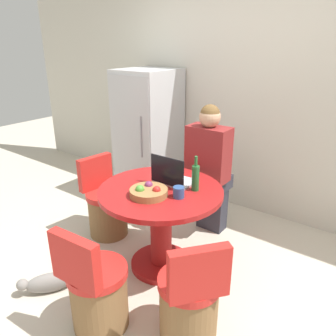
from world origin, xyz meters
The scene contains 13 objects.
ground_plane centered at (0.00, 0.00, 0.00)m, with size 12.00×12.00×0.00m, color beige.
wall_back centered at (0.00, 1.60, 1.30)m, with size 7.00×0.06×2.60m.
refrigerator centered at (-1.00, 1.21, 0.78)m, with size 0.62×0.70×1.56m.
dining_table centered at (0.04, 0.11, 0.50)m, with size 1.01×1.01×0.75m.
chair_near_camera centered at (0.10, -0.67, 0.28)m, with size 0.41×0.41×0.80m.
chair_near_right_corner centered at (0.65, -0.38, 0.28)m, with size 0.47×0.47×0.80m.
chair_left_side centered at (-0.73, 0.20, 0.28)m, with size 0.42×0.41×0.80m.
person_seated centered at (0.08, 0.84, 0.73)m, with size 0.40×0.37×1.33m.
laptop centered at (0.06, 0.25, 0.80)m, with size 0.32×0.24×0.25m.
fruit_bowl centered at (0.04, -0.04, 0.78)m, with size 0.30×0.30×0.09m.
coffee_cup centered at (0.25, 0.07, 0.79)m, with size 0.09×0.09×0.09m.
bottle centered at (0.28, 0.25, 0.86)m, with size 0.06×0.06×0.29m.
cat centered at (-0.48, -0.68, 0.08)m, with size 0.32×0.40×0.16m.
Camera 1 is at (1.52, -1.78, 1.87)m, focal length 35.00 mm.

